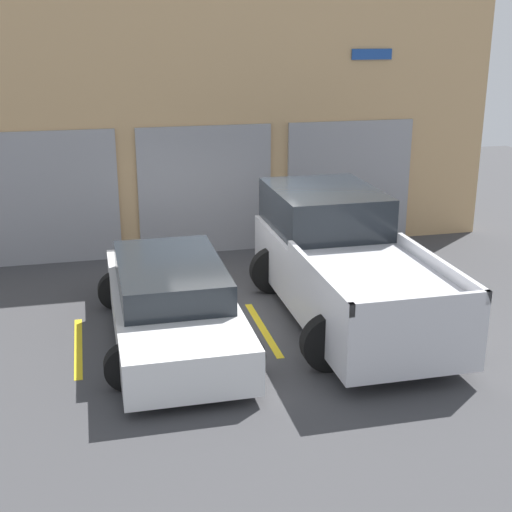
# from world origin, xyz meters

# --- Properties ---
(ground_plane) EXTENTS (28.00, 28.00, 0.00)m
(ground_plane) POSITION_xyz_m (0.00, 0.00, 0.00)
(ground_plane) COLOR #3D3D3F
(shophouse_building) EXTENTS (12.50, 0.68, 5.52)m
(shophouse_building) POSITION_xyz_m (-0.01, 3.29, 2.70)
(shophouse_building) COLOR tan
(shophouse_building) RESTS_ON ground
(pickup_truck) EXTENTS (2.62, 5.15, 1.96)m
(pickup_truck) POSITION_xyz_m (1.47, -1.04, 0.91)
(pickup_truck) COLOR silver
(pickup_truck) RESTS_ON ground
(sedan_white) EXTENTS (2.24, 4.79, 1.24)m
(sedan_white) POSITION_xyz_m (-1.47, -1.32, 0.59)
(sedan_white) COLOR white
(sedan_white) RESTS_ON ground
(parking_stripe_far_left) EXTENTS (0.12, 2.20, 0.01)m
(parking_stripe_far_left) POSITION_xyz_m (-2.94, -1.35, 0.00)
(parking_stripe_far_left) COLOR gold
(parking_stripe_far_left) RESTS_ON ground
(parking_stripe_left) EXTENTS (0.12, 2.20, 0.01)m
(parking_stripe_left) POSITION_xyz_m (0.00, -1.35, 0.00)
(parking_stripe_left) COLOR gold
(parking_stripe_left) RESTS_ON ground
(parking_stripe_centre) EXTENTS (0.12, 2.20, 0.01)m
(parking_stripe_centre) POSITION_xyz_m (2.94, -1.35, 0.00)
(parking_stripe_centre) COLOR gold
(parking_stripe_centre) RESTS_ON ground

